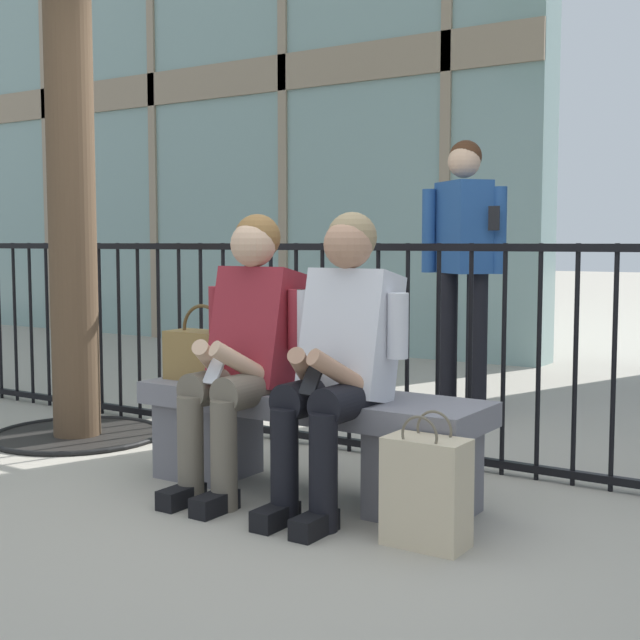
{
  "coord_description": "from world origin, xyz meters",
  "views": [
    {
      "loc": [
        2.11,
        -3.09,
        1.09
      ],
      "look_at": [
        0.0,
        0.1,
        0.75
      ],
      "focal_mm": 49.37,
      "sensor_mm": 36.0,
      "label": 1
    }
  ],
  "objects_px": {
    "handbag_on_bench": "(203,354)",
    "bystander_at_railing": "(463,257)",
    "seated_person_companion": "(339,352)",
    "stone_bench": "(307,432)",
    "shopping_bag": "(426,491)",
    "seated_person_with_phone": "(244,344)"
  },
  "relations": [
    {
      "from": "handbag_on_bench",
      "to": "shopping_bag",
      "type": "xyz_separation_m",
      "value": [
        1.31,
        -0.3,
        -0.37
      ]
    },
    {
      "from": "seated_person_with_phone",
      "to": "bystander_at_railing",
      "type": "distance_m",
      "value": 2.07
    },
    {
      "from": "stone_bench",
      "to": "handbag_on_bench",
      "type": "xyz_separation_m",
      "value": [
        -0.58,
        -0.01,
        0.3
      ]
    },
    {
      "from": "stone_bench",
      "to": "seated_person_with_phone",
      "type": "relative_size",
      "value": 1.32
    },
    {
      "from": "bystander_at_railing",
      "to": "handbag_on_bench",
      "type": "bearing_deg",
      "value": -102.9
    },
    {
      "from": "seated_person_with_phone",
      "to": "shopping_bag",
      "type": "relative_size",
      "value": 2.5
    },
    {
      "from": "stone_bench",
      "to": "seated_person_companion",
      "type": "xyz_separation_m",
      "value": [
        0.24,
        -0.13,
        0.38
      ]
    },
    {
      "from": "seated_person_companion",
      "to": "handbag_on_bench",
      "type": "height_order",
      "value": "seated_person_companion"
    },
    {
      "from": "stone_bench",
      "to": "bystander_at_railing",
      "type": "relative_size",
      "value": 0.94
    },
    {
      "from": "handbag_on_bench",
      "to": "bystander_at_railing",
      "type": "distance_m",
      "value": 2.02
    },
    {
      "from": "seated_person_companion",
      "to": "bystander_at_railing",
      "type": "bearing_deg",
      "value": 100.62
    },
    {
      "from": "shopping_bag",
      "to": "seated_person_with_phone",
      "type": "bearing_deg",
      "value": 169.16
    },
    {
      "from": "stone_bench",
      "to": "shopping_bag",
      "type": "height_order",
      "value": "shopping_bag"
    },
    {
      "from": "handbag_on_bench",
      "to": "bystander_at_railing",
      "type": "height_order",
      "value": "bystander_at_railing"
    },
    {
      "from": "seated_person_with_phone",
      "to": "seated_person_companion",
      "type": "bearing_deg",
      "value": 0.0
    },
    {
      "from": "shopping_bag",
      "to": "bystander_at_railing",
      "type": "xyz_separation_m",
      "value": [
        -0.87,
        2.22,
        0.8
      ]
    },
    {
      "from": "seated_person_with_phone",
      "to": "bystander_at_railing",
      "type": "relative_size",
      "value": 0.71
    },
    {
      "from": "seated_person_with_phone",
      "to": "seated_person_companion",
      "type": "xyz_separation_m",
      "value": [
        0.48,
        0.0,
        0.0
      ]
    },
    {
      "from": "handbag_on_bench",
      "to": "seated_person_companion",
      "type": "bearing_deg",
      "value": -8.22
    },
    {
      "from": "bystander_at_railing",
      "to": "seated_person_companion",
      "type": "bearing_deg",
      "value": -79.38
    },
    {
      "from": "shopping_bag",
      "to": "bystander_at_railing",
      "type": "distance_m",
      "value": 2.52
    },
    {
      "from": "seated_person_companion",
      "to": "bystander_at_railing",
      "type": "height_order",
      "value": "bystander_at_railing"
    }
  ]
}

